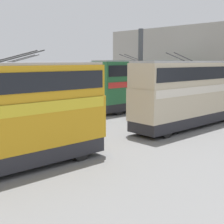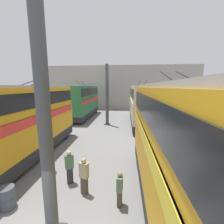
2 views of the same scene
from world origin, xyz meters
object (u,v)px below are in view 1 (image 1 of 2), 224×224
(bus_left_far, at_px, (189,90))
(person_by_right_row, at_px, (2,127))
(bus_right_far, at_px, (139,82))
(bus_right_near, at_px, (8,91))

(bus_left_far, bearing_deg, person_by_right_row, 153.24)
(person_by_right_row, bearing_deg, bus_right_far, 83.98)
(bus_left_far, bearing_deg, bus_right_near, 140.88)
(bus_left_far, height_order, bus_right_near, bus_left_far)
(bus_left_far, height_order, person_by_right_row, bus_left_far)
(bus_right_far, distance_m, person_by_right_row, 16.56)
(bus_right_near, xyz_separation_m, person_by_right_row, (-1.67, -2.50, -2.09))
(bus_left_far, xyz_separation_m, bus_right_far, (3.75, 8.79, 0.03))
(bus_right_near, relative_size, person_by_right_row, 7.02)
(bus_right_near, distance_m, person_by_right_row, 3.66)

